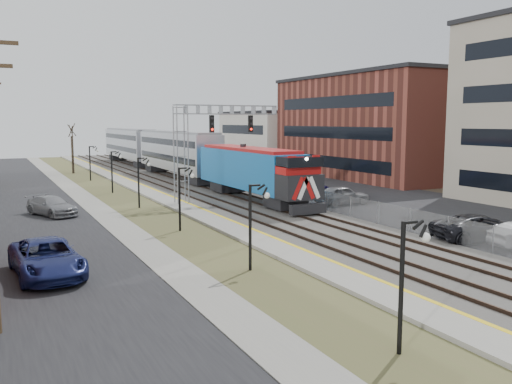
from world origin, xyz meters
TOP-DOWN VIEW (x-y plane):
  - ground at (0.00, 0.00)m, footprint 160.00×160.00m
  - street_west at (-11.50, 35.00)m, footprint 7.00×120.00m
  - sidewalk at (-7.00, 35.00)m, footprint 2.00×120.00m
  - grass_median at (-4.00, 35.00)m, footprint 4.00×120.00m
  - platform at (-1.00, 35.00)m, footprint 2.00×120.00m
  - ballast_bed at (4.00, 35.00)m, footprint 8.00×120.00m
  - parking_lot at (16.00, 35.00)m, footprint 16.00×120.00m
  - platform_edge at (-0.12, 35.00)m, footprint 0.24×120.00m
  - track_near at (2.00, 35.00)m, footprint 1.58×120.00m
  - track_far at (5.50, 35.00)m, footprint 1.58×120.00m
  - train at (5.50, 51.20)m, footprint 3.00×63.05m
  - signal_gantry at (1.22, 27.99)m, footprint 9.00×1.07m
  - lampposts at (-4.00, 18.29)m, footprint 0.14×62.14m
  - fence at (8.20, 35.00)m, footprint 0.04×120.00m
  - buildings_east at (30.00, 31.18)m, footprint 16.00×76.00m
  - bare_trees at (-12.66, 38.91)m, footprint 12.30×42.30m
  - car_lot_c at (10.42, 7.75)m, footprint 5.92×3.68m
  - car_lot_d at (10.94, 27.95)m, footprint 5.70×2.70m
  - car_lot_e at (11.33, 22.40)m, footprint 4.67×2.01m
  - car_lot_f at (11.09, 36.71)m, footprint 4.83×2.25m
  - car_street_a at (-12.38, 11.23)m, footprint 3.08×5.94m
  - car_street_b at (-10.49, 27.59)m, footprint 3.69×5.14m
  - car_lot_g at (13.78, 44.01)m, footprint 4.45×1.97m

SIDE VIEW (x-z plane):
  - ground at x=0.00m, z-range 0.00..0.00m
  - street_west at x=-11.50m, z-range 0.00..0.04m
  - parking_lot at x=16.00m, z-range 0.00..0.04m
  - grass_median at x=-4.00m, z-range 0.00..0.06m
  - sidewalk at x=-7.00m, z-range 0.00..0.08m
  - ballast_bed at x=4.00m, z-range 0.00..0.20m
  - platform at x=-1.00m, z-range 0.00..0.24m
  - platform_edge at x=-0.12m, z-range 0.24..0.25m
  - track_near at x=2.00m, z-range 0.20..0.35m
  - track_far at x=5.50m, z-range 0.20..0.35m
  - car_street_b at x=-10.49m, z-range 0.00..1.38m
  - car_lot_g at x=13.78m, z-range 0.00..1.42m
  - car_lot_c at x=10.42m, z-range 0.00..1.53m
  - car_lot_f at x=11.09m, z-range 0.00..1.53m
  - car_lot_e at x=11.33m, z-range 0.00..1.57m
  - car_street_a at x=-12.38m, z-range 0.00..1.60m
  - fence at x=8.20m, z-range 0.00..1.60m
  - car_lot_d at x=10.94m, z-range 0.00..1.61m
  - lampposts at x=-4.00m, z-range 0.00..4.00m
  - bare_trees at x=-12.66m, z-range -0.27..5.68m
  - train at x=5.50m, z-range 0.22..5.55m
  - signal_gantry at x=1.22m, z-range 1.51..9.66m
  - buildings_east at x=30.00m, z-range -1.19..13.81m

